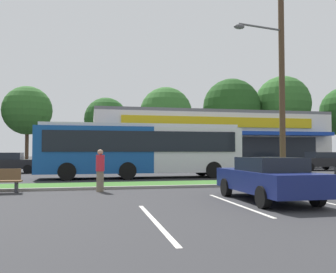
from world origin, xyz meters
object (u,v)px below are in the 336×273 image
object	(u,v)px
city_bus	(141,149)
pedestrian_near_bench	(100,170)
car_5	(319,161)
car_1	(156,162)
car_3	(268,178)
car_2	(96,162)
utility_pole	(280,69)
car_4	(11,163)

from	to	relation	value
city_bus	pedestrian_near_bench	world-z (taller)	city_bus
car_5	car_1	bearing A→B (deg)	-3.45
car_1	car_3	xyz separation A→B (m)	(0.54, -17.61, 0.00)
city_bus	car_2	xyz separation A→B (m)	(-2.59, 6.19, -0.98)
city_bus	car_5	distance (m)	17.10
utility_pole	car_5	world-z (taller)	utility_pole
car_4	car_3	bearing A→B (deg)	-57.37
car_2	car_5	xyz separation A→B (m)	(18.68, -0.47, 0.00)
car_1	car_2	distance (m)	4.73
city_bus	car_3	size ratio (longest dim) A/B	2.65
car_3	city_bus	bearing A→B (deg)	13.51
utility_pole	car_2	xyz separation A→B (m)	(-9.22, 11.02, -5.10)
car_2	car_1	bearing A→B (deg)	4.49
utility_pole	pedestrian_near_bench	distance (m)	10.75
utility_pole	car_1	world-z (taller)	utility_pole
car_1	car_2	xyz separation A→B (m)	(-4.71, -0.37, 0.05)
utility_pole	city_bus	xyz separation A→B (m)	(-6.62, 4.84, -4.12)
car_3	car_4	size ratio (longest dim) A/B	1.09
city_bus	car_1	xyz separation A→B (m)	(2.12, 6.56, -1.02)
car_1	city_bus	bearing A→B (deg)	-107.91
utility_pole	car_1	distance (m)	13.29
car_5	car_3	bearing A→B (deg)	51.30
car_1	pedestrian_near_bench	distance (m)	14.45
car_5	pedestrian_near_bench	xyz separation A→B (m)	(-18.69, -12.81, 0.06)
car_2	car_4	size ratio (longest dim) A/B	1.01
car_4	pedestrian_near_bench	size ratio (longest dim) A/B	2.49
car_2	car_4	distance (m)	6.23
car_3	pedestrian_near_bench	xyz separation A→B (m)	(-5.26, 3.95, 0.11)
car_2	car_4	xyz separation A→B (m)	(-6.20, 0.64, -0.01)
utility_pole	car_1	size ratio (longest dim) A/B	2.62
car_1	pedestrian_near_bench	world-z (taller)	pedestrian_near_bench
pedestrian_near_bench	car_2	bearing A→B (deg)	-18.13
car_5	city_bus	bearing A→B (deg)	19.56
car_4	pedestrian_near_bench	world-z (taller)	pedestrian_near_bench
city_bus	car_2	size ratio (longest dim) A/B	2.88
car_3	pedestrian_near_bench	world-z (taller)	pedestrian_near_bench
city_bus	pedestrian_near_bench	size ratio (longest dim) A/B	7.21
car_1	car_3	world-z (taller)	car_1
car_3	car_1	bearing A→B (deg)	1.74
car_3	pedestrian_near_bench	size ratio (longest dim) A/B	2.72
car_2	car_3	distance (m)	18.02
car_5	pedestrian_near_bench	distance (m)	22.66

